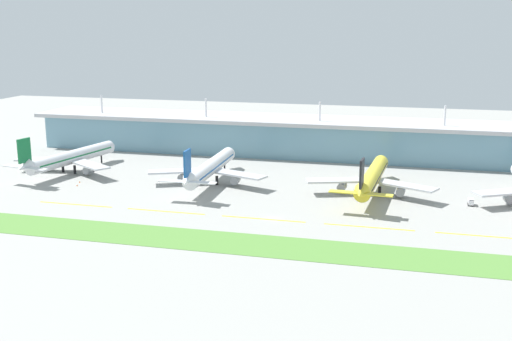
% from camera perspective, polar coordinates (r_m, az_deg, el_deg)
% --- Properties ---
extents(ground_plane, '(600.00, 600.00, 0.00)m').
position_cam_1_polar(ground_plane, '(203.91, 1.56, -4.42)').
color(ground_plane, gray).
extents(terminal_building, '(288.00, 34.00, 26.81)m').
position_cam_1_polar(terminal_building, '(300.76, 5.96, 3.04)').
color(terminal_building, '#6693A8').
rests_on(terminal_building, ground).
extents(airliner_nearest, '(47.99, 60.34, 18.90)m').
position_cam_1_polar(airliner_nearest, '(277.39, -16.60, 1.14)').
color(airliner_nearest, silver).
rests_on(airliner_nearest, ground).
extents(airliner_near_middle, '(48.78, 63.55, 18.90)m').
position_cam_1_polar(airliner_near_middle, '(247.46, -4.23, 0.25)').
color(airliner_near_middle, white).
rests_on(airliner_near_middle, ground).
extents(airliner_far_middle, '(48.70, 63.35, 18.90)m').
position_cam_1_polar(airliner_far_middle, '(234.88, 10.55, -0.64)').
color(airliner_far_middle, yellow).
rests_on(airliner_far_middle, ground).
extents(taxiway_stripe_west, '(28.00, 0.70, 0.04)m').
position_cam_1_polar(taxiway_stripe_west, '(228.54, -16.17, -3.00)').
color(taxiway_stripe_west, yellow).
rests_on(taxiway_stripe_west, ground).
extents(taxiway_stripe_mid_west, '(28.00, 0.70, 0.04)m').
position_cam_1_polar(taxiway_stripe_mid_west, '(213.65, -8.26, -3.73)').
color(taxiway_stripe_mid_west, yellow).
rests_on(taxiway_stripe_mid_west, ground).
extents(taxiway_stripe_centre, '(28.00, 0.70, 0.04)m').
position_cam_1_polar(taxiway_stripe_centre, '(203.41, 0.66, -4.45)').
color(taxiway_stripe_centre, yellow).
rests_on(taxiway_stripe_centre, ground).
extents(taxiway_stripe_mid_east, '(28.00, 0.70, 0.04)m').
position_cam_1_polar(taxiway_stripe_mid_east, '(198.54, 10.27, -5.12)').
color(taxiway_stripe_mid_east, yellow).
rests_on(taxiway_stripe_mid_east, ground).
extents(taxiway_stripe_east, '(28.00, 0.70, 0.04)m').
position_cam_1_polar(taxiway_stripe_east, '(199.42, 20.10, -5.65)').
color(taxiway_stripe_east, yellow).
rests_on(taxiway_stripe_east, ground).
extents(grass_verge, '(300.00, 18.00, 0.10)m').
position_cam_1_polar(grass_verge, '(180.24, -0.27, -6.80)').
color(grass_verge, '#518438').
rests_on(grass_verge, ground).
extents(baggage_cart, '(1.97, 3.60, 2.48)m').
position_cam_1_polar(baggage_cart, '(230.87, 19.03, -2.72)').
color(baggage_cart, silver).
rests_on(baggage_cart, ground).
extents(safety_cone_left_wingtip, '(0.56, 0.56, 0.70)m').
position_cam_1_polar(safety_cone_left_wingtip, '(259.44, -15.82, -1.00)').
color(safety_cone_left_wingtip, orange).
rests_on(safety_cone_left_wingtip, ground).
extents(safety_cone_nose_front, '(0.56, 0.56, 0.70)m').
position_cam_1_polar(safety_cone_nose_front, '(254.27, -16.04, -1.30)').
color(safety_cone_nose_front, orange).
rests_on(safety_cone_nose_front, ground).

